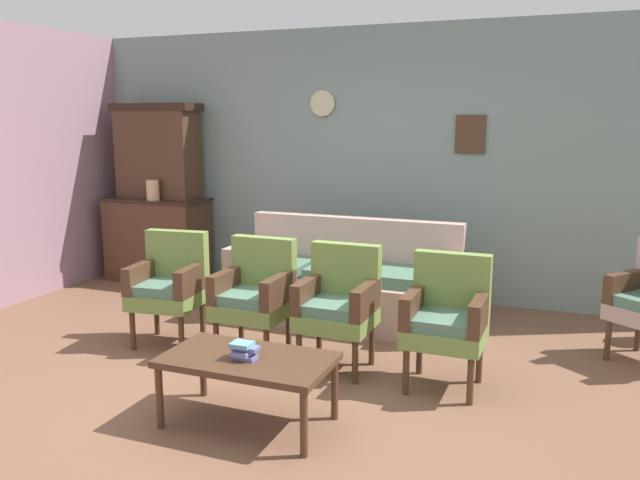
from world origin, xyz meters
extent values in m
plane|color=brown|center=(0.00, 0.00, 0.00)|extent=(7.68, 7.68, 0.00)
cube|color=gray|center=(0.00, 2.63, 1.35)|extent=(6.40, 0.06, 2.70)
cube|color=#472D1E|center=(0.90, 2.58, 1.65)|extent=(0.28, 0.02, 0.36)
cylinder|color=beige|center=(-0.60, 2.58, 1.95)|extent=(0.26, 0.03, 0.26)
cube|color=#472D1E|center=(-2.46, 2.25, 0.45)|extent=(1.10, 0.52, 0.90)
cube|color=black|center=(-2.46, 2.25, 0.92)|extent=(1.16, 0.55, 0.03)
cube|color=#472D1E|center=(-2.46, 2.33, 1.41)|extent=(0.90, 0.36, 0.95)
cube|color=black|center=(-2.46, 2.33, 1.92)|extent=(0.99, 0.38, 0.08)
cylinder|color=tan|center=(-2.37, 2.08, 1.04)|extent=(0.14, 0.14, 0.22)
cube|color=tan|center=(-0.02, 1.59, 0.21)|extent=(2.02, 0.82, 0.42)
cube|color=tan|center=(-0.01, 1.91, 0.66)|extent=(2.02, 0.18, 0.48)
cube|color=tan|center=(0.91, 1.58, 0.54)|extent=(0.17, 0.80, 0.24)
cube|color=tan|center=(-0.94, 1.60, 0.54)|extent=(0.17, 0.80, 0.24)
cube|color=#4C705B|center=(0.58, 1.54, 0.47)|extent=(0.54, 0.56, 0.10)
cube|color=#4C705B|center=(-0.02, 1.55, 0.47)|extent=(0.54, 0.56, 0.10)
cube|color=#4C705B|center=(-0.61, 1.55, 0.47)|extent=(0.54, 0.56, 0.10)
cube|color=olive|center=(-1.13, 0.50, 0.38)|extent=(0.57, 0.54, 0.12)
cube|color=#4C705B|center=(-1.13, 0.48, 0.47)|extent=(0.49, 0.46, 0.10)
cube|color=olive|center=(-1.15, 0.70, 0.67)|extent=(0.53, 0.16, 0.46)
cube|color=#472D1E|center=(-0.91, 0.53, 0.55)|extent=(0.14, 0.49, 0.22)
cube|color=#472D1E|center=(-1.35, 0.48, 0.55)|extent=(0.14, 0.49, 0.22)
cylinder|color=#472D1E|center=(-0.90, 0.34, 0.16)|extent=(0.04, 0.04, 0.32)
cylinder|color=#472D1E|center=(-1.31, 0.29, 0.16)|extent=(0.04, 0.04, 0.32)
cylinder|color=#472D1E|center=(-0.94, 0.71, 0.16)|extent=(0.04, 0.04, 0.32)
cylinder|color=#472D1E|center=(-1.36, 0.67, 0.16)|extent=(0.04, 0.04, 0.32)
cube|color=olive|center=(-0.36, 0.50, 0.38)|extent=(0.53, 0.49, 0.12)
cube|color=#4C705B|center=(-0.36, 0.48, 0.47)|extent=(0.45, 0.41, 0.10)
cube|color=olive|center=(-0.36, 0.70, 0.67)|extent=(0.52, 0.11, 0.46)
cube|color=#472D1E|center=(-0.14, 0.50, 0.55)|extent=(0.09, 0.48, 0.22)
cube|color=#472D1E|center=(-0.58, 0.50, 0.55)|extent=(0.09, 0.48, 0.22)
cylinder|color=#472D1E|center=(-0.15, 0.31, 0.16)|extent=(0.04, 0.04, 0.32)
cylinder|color=#472D1E|center=(-0.57, 0.31, 0.16)|extent=(0.04, 0.04, 0.32)
cylinder|color=#472D1E|center=(-0.15, 0.69, 0.16)|extent=(0.04, 0.04, 0.32)
cylinder|color=#472D1E|center=(-0.57, 0.69, 0.16)|extent=(0.04, 0.04, 0.32)
cube|color=olive|center=(0.32, 0.49, 0.38)|extent=(0.52, 0.48, 0.12)
cube|color=#4C705B|center=(0.32, 0.47, 0.47)|extent=(0.45, 0.41, 0.10)
cube|color=olive|center=(0.32, 0.69, 0.67)|extent=(0.52, 0.11, 0.46)
cube|color=#472D1E|center=(0.54, 0.49, 0.55)|extent=(0.08, 0.48, 0.22)
cube|color=#472D1E|center=(0.10, 0.49, 0.55)|extent=(0.08, 0.48, 0.22)
cylinder|color=#472D1E|center=(0.52, 0.30, 0.16)|extent=(0.04, 0.04, 0.32)
cylinder|color=#472D1E|center=(0.10, 0.30, 0.16)|extent=(0.04, 0.04, 0.32)
cylinder|color=#472D1E|center=(0.53, 0.68, 0.16)|extent=(0.04, 0.04, 0.32)
cylinder|color=#472D1E|center=(0.11, 0.68, 0.16)|extent=(0.04, 0.04, 0.32)
cube|color=olive|center=(1.10, 0.45, 0.38)|extent=(0.53, 0.49, 0.12)
cube|color=#4C705B|center=(1.10, 0.43, 0.47)|extent=(0.45, 0.41, 0.10)
cube|color=olive|center=(1.11, 0.65, 0.67)|extent=(0.52, 0.11, 0.46)
cube|color=#472D1E|center=(1.32, 0.44, 0.55)|extent=(0.09, 0.48, 0.22)
cube|color=#472D1E|center=(0.88, 0.45, 0.55)|extent=(0.09, 0.48, 0.22)
cylinder|color=#472D1E|center=(1.31, 0.25, 0.16)|extent=(0.04, 0.04, 0.32)
cylinder|color=#472D1E|center=(0.89, 0.26, 0.16)|extent=(0.04, 0.04, 0.32)
cylinder|color=#472D1E|center=(1.32, 0.63, 0.16)|extent=(0.04, 0.04, 0.32)
cylinder|color=#472D1E|center=(0.90, 0.64, 0.16)|extent=(0.04, 0.04, 0.32)
cube|color=#472D1E|center=(2.27, 1.57, 0.55)|extent=(0.35, 0.43, 0.22)
cylinder|color=#472D1E|center=(2.16, 1.42, 0.16)|extent=(0.04, 0.04, 0.32)
cylinder|color=#472D1E|center=(2.39, 1.72, 0.16)|extent=(0.04, 0.04, 0.32)
cube|color=#472D1E|center=(0.11, -0.49, 0.40)|extent=(1.00, 0.56, 0.04)
cylinder|color=#472D1E|center=(-0.35, -0.25, 0.19)|extent=(0.04, 0.04, 0.38)
cylinder|color=#472D1E|center=(0.57, -0.25, 0.19)|extent=(0.04, 0.04, 0.38)
cylinder|color=#472D1E|center=(-0.35, -0.73, 0.19)|extent=(0.04, 0.04, 0.38)
cylinder|color=#472D1E|center=(0.57, -0.73, 0.19)|extent=(0.04, 0.04, 0.38)
cube|color=slate|center=(0.12, -0.53, 0.43)|extent=(0.13, 0.09, 0.02)
cube|color=#726DA5|center=(0.11, -0.53, 0.46)|extent=(0.10, 0.11, 0.03)
cube|color=slate|center=(0.12, -0.51, 0.48)|extent=(0.16, 0.08, 0.02)
cube|color=#6099B0|center=(0.10, -0.53, 0.51)|extent=(0.12, 0.11, 0.03)
camera|label=1|loc=(1.82, -3.66, 1.80)|focal=35.99mm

